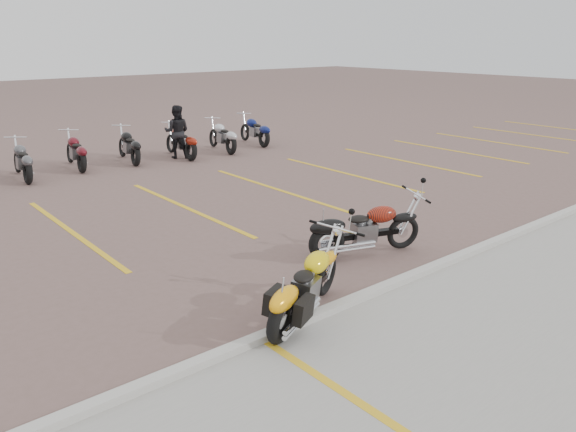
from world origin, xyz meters
The scene contains 8 objects.
ground centered at (0.00, 0.00, 0.00)m, with size 100.00×100.00×0.00m, color brown.
concrete_apron centered at (0.00, -4.50, 0.01)m, with size 60.00×5.00×0.01m, color #9E9B93.
curb centered at (0.00, -2.00, 0.06)m, with size 60.00×0.18×0.12m, color #ADAAA3.
parking_stripes centered at (0.00, 4.00, 0.00)m, with size 38.00×5.50×0.01m, color gold, non-canonical shape.
yellow_cruiser centered at (-1.49, -1.85, 0.45)m, with size 2.07×1.05×0.91m.
flame_cruiser centered at (0.97, -0.70, 0.46)m, with size 2.17×0.87×0.93m.
person_b centered at (2.71, 9.24, 0.87)m, with size 0.84×0.66×1.74m, color black.
bg_bike_row centered at (-1.30, 9.58, 0.55)m, with size 15.80×2.08×1.10m.
Camera 1 is at (-6.25, -7.27, 3.85)m, focal length 35.00 mm.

